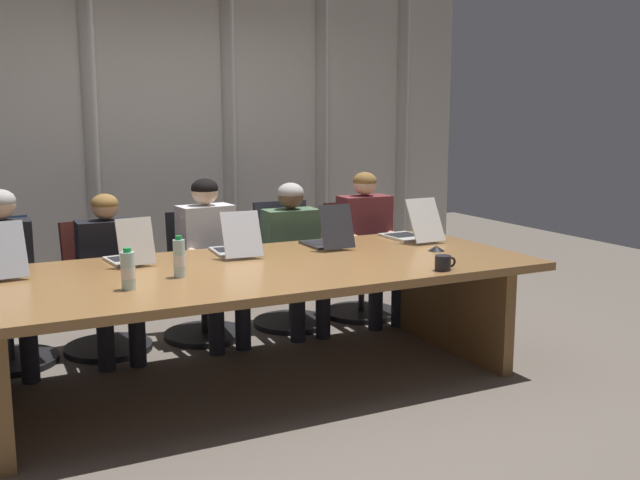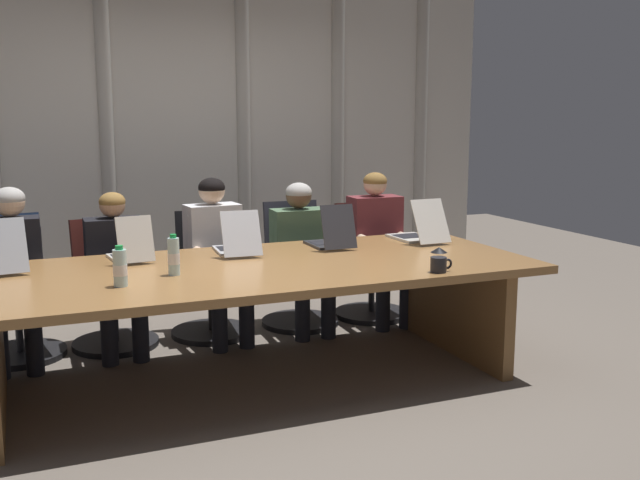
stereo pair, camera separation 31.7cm
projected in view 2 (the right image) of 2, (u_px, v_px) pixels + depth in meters
ground_plane at (254, 382)px, 4.51m from camera, size 11.55×11.55×0.00m
conference_table at (253, 290)px, 4.41m from camera, size 3.40×1.40×0.73m
curtain_backdrop at (177, 126)px, 6.15m from camera, size 5.78×0.17×3.04m
laptop_left_end at (3, 260)px, 4.24m from camera, size 0.29×0.48×0.32m
laptop_left_mid at (131, 252)px, 4.52m from camera, size 0.26×0.40×0.29m
laptop_center at (237, 245)px, 4.76m from camera, size 0.28×0.46×0.29m
laptop_right_mid at (330, 239)px, 4.97m from camera, size 0.23×0.41×0.30m
laptop_right_end at (418, 232)px, 5.22m from camera, size 0.27×0.50×0.31m
office_chair_left_end at (16, 305)px, 4.95m from camera, size 0.60×0.61×0.95m
office_chair_left_mid at (112, 299)px, 5.18m from camera, size 0.60×0.61×0.89m
office_chair_center at (209, 289)px, 5.45m from camera, size 0.60×0.60×0.91m
office_chair_right_mid at (298, 279)px, 5.72m from camera, size 0.60×0.60×0.95m
office_chair_right_end at (369, 274)px, 5.95m from camera, size 0.60×0.60×0.91m
person_left_end at (13, 265)px, 4.75m from camera, size 0.38×0.55×1.16m
person_left_mid at (117, 264)px, 5.00m from camera, size 0.40×0.55×1.10m
person_center at (217, 250)px, 5.26m from camera, size 0.43×0.57×1.17m
person_right_mid at (302, 247)px, 5.51m from camera, size 0.44×0.56×1.11m
person_right_end at (379, 238)px, 5.76m from camera, size 0.42×0.55×1.17m
water_bottle_primary at (120, 268)px, 3.84m from camera, size 0.07×0.07×0.22m
water_bottle_secondary at (174, 257)px, 4.11m from camera, size 0.07×0.07×0.23m
coffee_mug_near at (439, 265)px, 4.19m from camera, size 0.14×0.09×0.09m
conference_mic_left_side at (439, 250)px, 4.79m from camera, size 0.11×0.11×0.03m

